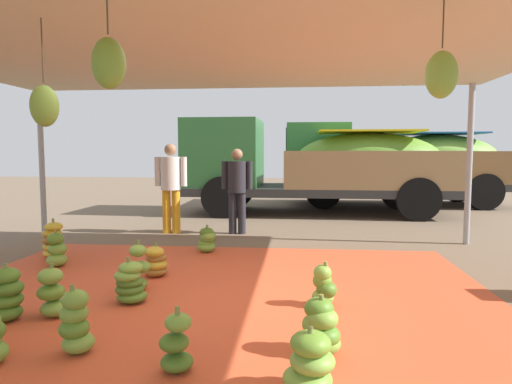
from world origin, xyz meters
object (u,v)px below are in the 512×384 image
at_px(cargo_truck_far, 391,162).
at_px(banana_bunch_5, 310,363).
at_px(banana_bunch_0, 139,269).
at_px(banana_bunch_3, 57,251).
at_px(banana_bunch_10, 207,240).
at_px(banana_bunch_15, 53,294).
at_px(banana_bunch_8, 7,296).
at_px(banana_bunch_4, 156,262).
at_px(banana_bunch_6, 53,241).
at_px(banana_bunch_13, 176,345).
at_px(banana_bunch_11, 130,283).
at_px(worker_1, 171,181).
at_px(banana_bunch_1, 324,286).
at_px(cargo_truck_main, 312,164).
at_px(banana_bunch_14, 321,327).
at_px(worker_0, 237,184).
at_px(banana_bunch_9, 76,323).

bearing_deg(cargo_truck_far, banana_bunch_5, -103.62).
distance_m(banana_bunch_0, banana_bunch_3, 1.77).
height_order(banana_bunch_10, banana_bunch_15, banana_bunch_15).
height_order(banana_bunch_0, banana_bunch_8, banana_bunch_0).
bearing_deg(banana_bunch_4, cargo_truck_far, 61.56).
height_order(banana_bunch_6, banana_bunch_13, banana_bunch_6).
height_order(banana_bunch_8, banana_bunch_10, banana_bunch_8).
height_order(banana_bunch_11, worker_1, worker_1).
bearing_deg(banana_bunch_1, banana_bunch_10, 125.99).
relative_size(banana_bunch_3, cargo_truck_main, 0.07).
bearing_deg(banana_bunch_13, banana_bunch_1, 53.28).
height_order(banana_bunch_4, worker_1, worker_1).
relative_size(banana_bunch_5, cargo_truck_main, 0.07).
relative_size(banana_bunch_6, banana_bunch_15, 1.14).
distance_m(banana_bunch_14, worker_0, 5.33).
xyz_separation_m(banana_bunch_0, worker_0, (0.61, 3.68, 0.70)).
bearing_deg(banana_bunch_3, banana_bunch_15, -61.51).
distance_m(banana_bunch_4, banana_bunch_5, 3.16).
xyz_separation_m(banana_bunch_6, banana_bunch_10, (2.19, 0.59, -0.06)).
bearing_deg(banana_bunch_9, banana_bunch_15, 129.86).
xyz_separation_m(banana_bunch_10, banana_bunch_13, (0.57, -3.81, 0.01)).
bearing_deg(cargo_truck_main, worker_1, -131.83).
bearing_deg(banana_bunch_14, banana_bunch_10, 115.21).
relative_size(cargo_truck_far, worker_0, 3.95).
distance_m(banana_bunch_8, cargo_truck_main, 8.39).
xyz_separation_m(banana_bunch_0, banana_bunch_10, (0.36, 2.01, -0.06)).
relative_size(banana_bunch_3, banana_bunch_9, 0.90).
bearing_deg(banana_bunch_1, banana_bunch_15, -167.86).
height_order(banana_bunch_3, banana_bunch_13, banana_bunch_3).
relative_size(banana_bunch_9, banana_bunch_15, 1.06).
xyz_separation_m(banana_bunch_0, banana_bunch_5, (1.87, -1.98, -0.05)).
bearing_deg(banana_bunch_13, cargo_truck_main, 82.12).
bearing_deg(banana_bunch_5, banana_bunch_13, 169.10).
bearing_deg(cargo_truck_far, banana_bunch_8, -118.64).
bearing_deg(banana_bunch_6, banana_bunch_5, -42.60).
relative_size(banana_bunch_13, cargo_truck_far, 0.07).
bearing_deg(banana_bunch_1, banana_bunch_3, 160.53).
relative_size(banana_bunch_3, banana_bunch_14, 1.06).
relative_size(banana_bunch_10, banana_bunch_15, 0.83).
relative_size(banana_bunch_4, banana_bunch_10, 1.03).
distance_m(banana_bunch_5, worker_1, 6.22).
height_order(banana_bunch_4, banana_bunch_8, banana_bunch_8).
distance_m(banana_bunch_1, banana_bunch_5, 1.68).
relative_size(banana_bunch_9, cargo_truck_main, 0.08).
relative_size(banana_bunch_4, banana_bunch_14, 0.94).
relative_size(banana_bunch_6, banana_bunch_10, 1.37).
xyz_separation_m(cargo_truck_main, worker_1, (-2.80, -3.13, -0.26)).
bearing_deg(worker_1, banana_bunch_3, -107.09).
bearing_deg(cargo_truck_far, banana_bunch_1, -104.96).
relative_size(banana_bunch_1, banana_bunch_15, 0.89).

